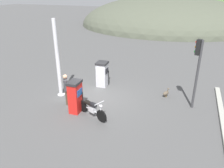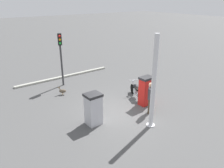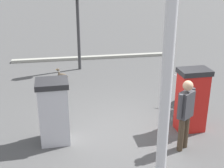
{
  "view_description": "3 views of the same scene",
  "coord_description": "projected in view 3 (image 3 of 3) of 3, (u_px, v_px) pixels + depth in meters",
  "views": [
    {
      "loc": [
        4.65,
        -9.84,
        5.57
      ],
      "look_at": [
        0.83,
        0.45,
        0.77
      ],
      "focal_mm": 35.31,
      "sensor_mm": 36.0,
      "label": 1
    },
    {
      "loc": [
        -7.91,
        6.27,
        5.54
      ],
      "look_at": [
        1.33,
        -0.57,
        0.95
      ],
      "focal_mm": 35.28,
      "sensor_mm": 36.0,
      "label": 2
    },
    {
      "loc": [
        -6.6,
        1.39,
        3.86
      ],
      "look_at": [
        1.17,
        0.07,
        0.79
      ],
      "focal_mm": 48.54,
      "sensor_mm": 36.0,
      "label": 3
    }
  ],
  "objects": [
    {
      "name": "motorcycle_near_pump",
      "position": [
        182.0,
        98.0,
        8.43
      ],
      "size": [
        1.78,
        0.91,
        0.93
      ],
      "color": "black",
      "rests_on": "ground"
    },
    {
      "name": "road_edge_kerb",
      "position": [
        94.0,
        57.0,
        13.54
      ],
      "size": [
        0.28,
        7.13,
        0.12
      ],
      "color": "#9E9E93",
      "rests_on": "ground"
    },
    {
      "name": "fuel_pump_near",
      "position": [
        192.0,
        100.0,
        7.4
      ],
      "size": [
        0.57,
        0.76,
        1.6
      ],
      "color": "red",
      "rests_on": "ground"
    },
    {
      "name": "canopy_support_pole",
      "position": [
        167.0,
        81.0,
        5.2
      ],
      "size": [
        0.4,
        0.4,
        4.2
      ],
      "color": "silver",
      "rests_on": "ground"
    },
    {
      "name": "wandering_duck",
      "position": [
        62.0,
        76.0,
        10.71
      ],
      "size": [
        0.39,
        0.47,
        0.51
      ],
      "color": "brown",
      "rests_on": "ground"
    },
    {
      "name": "attendant_person",
      "position": [
        185.0,
        111.0,
        6.54
      ],
      "size": [
        0.41,
        0.51,
        1.65
      ],
      "color": "#473828",
      "rests_on": "ground"
    },
    {
      "name": "roadside_traffic_light",
      "position": [
        77.0,
        9.0,
        11.27
      ],
      "size": [
        0.4,
        0.29,
        3.45
      ],
      "color": "#38383A",
      "rests_on": "ground"
    },
    {
      "name": "fuel_pump_far",
      "position": [
        54.0,
        111.0,
        6.9
      ],
      "size": [
        0.69,
        0.74,
        1.52
      ],
      "color": "silver",
      "rests_on": "ground"
    },
    {
      "name": "ground_plane",
      "position": [
        123.0,
        129.0,
        7.68
      ],
      "size": [
        120.0,
        120.0,
        0.0
      ],
      "primitive_type": "plane",
      "color": "#4C4C4C"
    }
  ]
}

